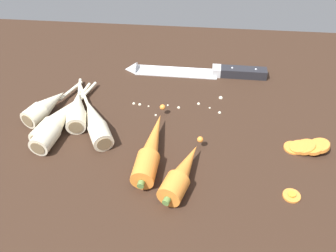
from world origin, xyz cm
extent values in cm
cube|color=#332116|center=(0.00, 0.00, -2.00)|extent=(120.00, 90.00, 4.00)
cube|color=silver|center=(-0.18, 20.09, 0.25)|extent=(20.07, 4.71, 0.50)
cone|color=silver|center=(-11.38, 20.26, 0.25)|extent=(3.06, 4.01, 3.96)
cube|color=silver|center=(9.82, 19.93, 1.10)|extent=(2.05, 2.97, 2.20)
cube|color=#232328|center=(16.31, 19.83, 1.10)|extent=(11.04, 2.97, 2.20)
sphere|color=silver|center=(13.52, 19.88, 2.20)|extent=(0.50, 0.50, 0.50)
sphere|color=silver|center=(19.11, 19.79, 2.20)|extent=(0.50, 0.50, 0.50)
cylinder|color=orange|center=(-2.85, -14.39, 2.10)|extent=(4.62, 6.52, 4.20)
cone|color=orange|center=(-2.33, -6.92, 2.10)|extent=(5.02, 15.22, 3.99)
sphere|color=orange|center=(-1.62, 3.24, 2.10)|extent=(1.20, 1.20, 1.20)
cylinder|color=#5B7F3D|center=(-3.11, -18.11, 2.10)|extent=(1.27, 1.08, 1.20)
cylinder|color=orange|center=(2.44, -18.47, 2.10)|extent=(5.44, 5.70, 4.20)
cone|color=orange|center=(4.18, -13.21, 2.10)|extent=(7.27, 11.78, 3.99)
sphere|color=orange|center=(6.55, -6.05, 2.10)|extent=(1.20, 1.20, 1.20)
cylinder|color=#5B7F3D|center=(1.53, -21.23, 2.10)|extent=(1.45, 1.33, 1.20)
cylinder|color=beige|center=(-23.10, -8.47, 2.00)|extent=(4.88, 6.02, 4.00)
cone|color=beige|center=(-21.79, -1.08, 2.00)|extent=(5.41, 10.13, 3.80)
cylinder|color=beige|center=(-20.46, 6.50, 1.10)|extent=(2.50, 10.36, 0.70)
cylinder|color=#7A6647|center=(-23.57, -11.13, 2.00)|extent=(2.81, 0.78, 2.80)
cylinder|color=beige|center=(-27.60, -1.75, 2.00)|extent=(5.26, 5.27, 4.00)
cone|color=beige|center=(-25.39, 3.37, 2.00)|extent=(6.31, 8.05, 3.80)
cylinder|color=beige|center=(-23.14, 8.61, 1.10)|extent=(3.69, 7.36, 0.70)
cylinder|color=#7A6647|center=(-28.39, -3.59, 2.00)|extent=(2.69, 1.38, 2.80)
cylinder|color=beige|center=(-23.63, -6.72, 2.00)|extent=(5.27, 6.10, 4.00)
cone|color=beige|center=(-21.65, 0.22, 2.00)|extent=(6.19, 9.93, 3.80)
cylinder|color=beige|center=(-19.63, 7.34, 1.10)|extent=(3.41, 9.81, 0.70)
cylinder|color=#7A6647|center=(-24.34, -9.22, 2.00)|extent=(2.78, 1.06, 2.80)
cylinder|color=beige|center=(-12.70, -6.50, 2.00)|extent=(5.94, 6.48, 4.00)
cone|color=beige|center=(-16.00, -0.03, 2.00)|extent=(7.61, 10.01, 3.80)
cylinder|color=beige|center=(-19.38, 6.60, 1.10)|extent=(5.20, 9.28, 0.70)
cylinder|color=#7A6647|center=(-11.51, -8.83, 2.00)|extent=(2.63, 1.54, 2.80)
cylinder|color=beige|center=(-18.61, -2.55, 2.00)|extent=(4.84, 5.05, 4.00)
cone|color=beige|center=(-19.91, 3.24, 2.00)|extent=(5.38, 8.25, 3.80)
cylinder|color=beige|center=(-21.25, 9.17, 1.10)|extent=(2.49, 8.17, 0.70)
cylinder|color=#7A6647|center=(-18.14, -4.63, 2.00)|extent=(2.80, 0.91, 2.80)
cylinder|color=orange|center=(24.55, -4.68, 0.35)|extent=(3.57, 3.57, 0.70)
cylinder|color=orange|center=(25.52, -4.87, 0.60)|extent=(3.63, 3.56, 1.75)
cylinder|color=orange|center=(26.64, -4.94, 0.84)|extent=(4.02, 3.99, 2.41)
cylinder|color=orange|center=(28.08, -5.21, 1.08)|extent=(3.88, 3.81, 1.90)
cylinder|color=orange|center=(29.17, -4.88, 1.33)|extent=(3.95, 3.89, 1.98)
cylinder|color=orange|center=(22.49, -16.63, 0.35)|extent=(3.03, 3.03, 0.70)
cylinder|color=#FF9E2B|center=(22.49, -16.63, 0.62)|extent=(1.27, 1.27, 0.16)
sphere|color=beige|center=(5.93, 7.79, 0.34)|extent=(0.67, 0.67, 0.67)
sphere|color=beige|center=(1.61, 6.01, 0.33)|extent=(0.67, 0.67, 0.67)
sphere|color=beige|center=(-3.07, 2.99, 0.27)|extent=(0.55, 0.55, 0.55)
sphere|color=beige|center=(10.53, 5.08, 0.34)|extent=(0.68, 0.68, 0.68)
sphere|color=beige|center=(-7.02, 6.35, 0.34)|extent=(0.69, 0.69, 0.69)
sphere|color=beige|center=(8.39, 6.56, 0.23)|extent=(0.45, 0.45, 0.45)
sphere|color=beige|center=(-5.01, 5.91, 0.21)|extent=(0.42, 0.42, 0.42)
sphere|color=beige|center=(-0.84, 6.66, 0.23)|extent=(0.46, 0.46, 0.46)
sphere|color=beige|center=(10.85, 10.45, 0.45)|extent=(0.89, 0.89, 0.89)
sphere|color=beige|center=(-8.40, 6.56, 0.33)|extent=(0.66, 0.66, 0.66)
camera|label=1|loc=(5.33, -59.82, 51.72)|focal=40.91mm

